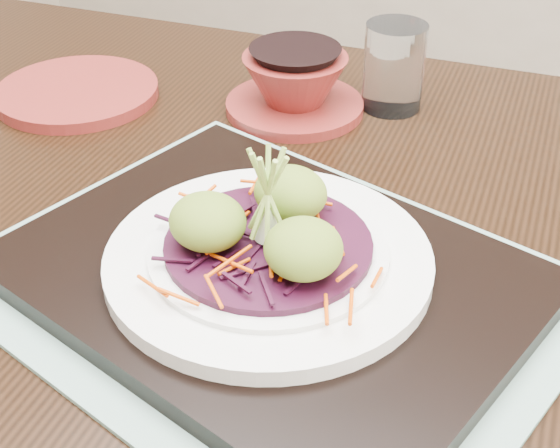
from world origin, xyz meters
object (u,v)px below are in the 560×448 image
at_px(dining_table, 282,341).
at_px(serving_tray, 269,275).
at_px(white_plate, 268,258).
at_px(terracotta_bowl_set, 295,87).
at_px(water_glass, 394,67).
at_px(terracotta_side_plate, 77,92).

height_order(dining_table, serving_tray, serving_tray).
bearing_deg(serving_tray, white_plate, -165.86).
height_order(serving_tray, terracotta_bowl_set, terracotta_bowl_set).
height_order(serving_tray, white_plate, white_plate).
bearing_deg(water_glass, dining_table, -89.28).
height_order(dining_table, terracotta_side_plate, terracotta_side_plate).
distance_m(dining_table, serving_tray, 0.13).
bearing_deg(dining_table, white_plate, -80.72).
bearing_deg(terracotta_side_plate, water_glass, 21.77).
distance_m(serving_tray, water_glass, 0.34).
relative_size(dining_table, white_plate, 5.54).
distance_m(water_glass, terracotta_bowl_set, 0.11).
relative_size(white_plate, terracotta_bowl_set, 1.33).
xyz_separation_m(white_plate, water_glass, (-0.02, 0.34, 0.02)).
relative_size(dining_table, terracotta_bowl_set, 7.36).
xyz_separation_m(white_plate, terracotta_bowl_set, (-0.11, 0.28, -0.00)).
bearing_deg(serving_tray, terracotta_bowl_set, 125.01).
bearing_deg(dining_table, water_glass, 85.80).
xyz_separation_m(serving_tray, white_plate, (-0.00, 0.00, 0.02)).
distance_m(serving_tray, terracotta_bowl_set, 0.30).
bearing_deg(terracotta_bowl_set, serving_tray, -69.13).
bearing_deg(white_plate, water_glass, 92.88).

